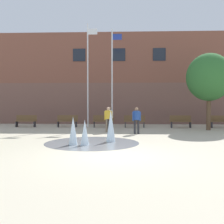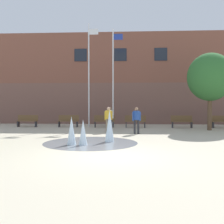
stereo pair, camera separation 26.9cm
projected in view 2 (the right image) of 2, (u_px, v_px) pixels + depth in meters
ground_plane at (110, 156)px, 9.03m from camera, size 100.00×100.00×0.00m
library_building at (121, 81)px, 25.92m from camera, size 36.00×6.05×8.08m
splash_fountain at (92, 131)px, 11.97m from camera, size 4.35×4.35×1.52m
park_bench_far_left at (27, 121)px, 20.36m from camera, size 1.60×0.44×0.91m
park_bench_left_of_flagpoles at (68, 121)px, 20.24m from camera, size 1.60×0.44×0.91m
park_bench_under_left_flagpole at (104, 121)px, 20.04m from camera, size 1.60×0.44×0.91m
park_bench_center at (135, 121)px, 19.77m from camera, size 1.60×0.44×0.91m
park_bench_under_right_flagpole at (182, 121)px, 19.61m from camera, size 1.60×0.44×0.91m
park_bench_far_right at (222, 121)px, 19.51m from camera, size 1.60×0.44×0.91m
adult_watching at (108, 117)px, 16.58m from camera, size 0.50×0.24×1.59m
adult_near_bench at (137, 118)px, 15.59m from camera, size 0.50×0.39×1.59m
teen_by_trashcan at (110, 116)px, 18.23m from camera, size 0.50×0.38×1.59m
flagpole_left at (89, 72)px, 20.44m from camera, size 0.80×0.10×8.03m
flagpole_right at (113, 75)px, 20.34m from camera, size 0.80×0.10×7.60m
street_tree_near_building at (210, 77)px, 17.66m from camera, size 3.04×3.04×5.22m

